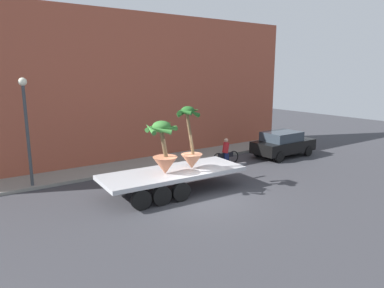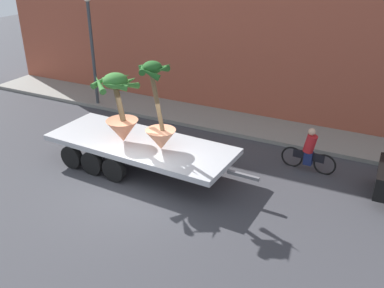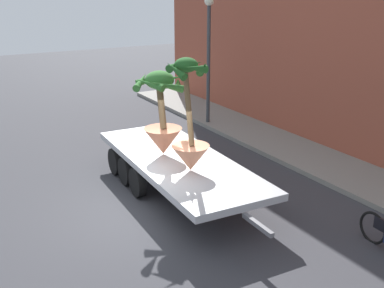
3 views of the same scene
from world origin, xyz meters
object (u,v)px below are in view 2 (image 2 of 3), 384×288
Objects in this scene: street_lamp at (91,36)px; cyclist at (309,152)px; potted_palm_middle at (120,111)px; flatbed_trailer at (134,146)px; potted_palm_rear at (159,119)px.

cyclist is at bearing -9.43° from street_lamp.
potted_palm_middle reaches higher than cyclist.
potted_palm_middle is 0.47× the size of street_lamp.
potted_palm_rear reaches higher than flatbed_trailer.
flatbed_trailer is at bearing -155.69° from cyclist.
potted_palm_rear is 1.52× the size of cyclist.
street_lamp reaches higher than potted_palm_rear.
flatbed_trailer is at bearing -40.40° from street_lamp.
potted_palm_rear is at bearing -148.78° from cyclist.
potted_palm_middle reaches higher than flatbed_trailer.
street_lamp is at bearing 170.57° from cyclist.
potted_palm_rear is 1.23× the size of potted_palm_middle.
potted_palm_rear reaches higher than potted_palm_middle.
potted_palm_rear is 1.41m from potted_palm_middle.
potted_palm_middle is (-1.40, -0.06, 0.00)m from potted_palm_rear.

